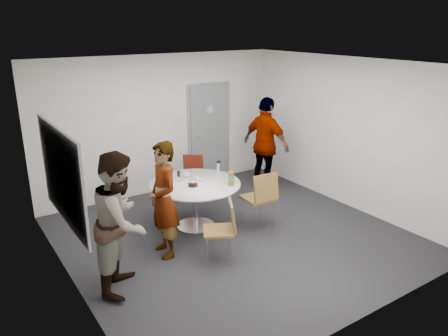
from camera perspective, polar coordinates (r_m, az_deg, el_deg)
floor at (r=7.07m, az=1.25°, el=-8.89°), size 5.00×5.00×0.00m
ceiling at (r=6.31m, az=1.42°, el=13.46°), size 5.00×5.00×0.00m
wall_back at (r=8.66m, az=-8.26°, el=5.60°), size 5.00×0.00×5.00m
wall_left at (r=5.59m, az=-20.18°, el=-2.61°), size 0.00×5.00×5.00m
wall_right at (r=8.21m, az=15.80°, el=4.39°), size 0.00×5.00×5.00m
wall_front at (r=4.86m, az=18.59°, el=-5.56°), size 5.00×0.00×5.00m
door at (r=9.23m, az=-1.96°, el=4.52°), size 1.02×0.17×2.12m
whiteboard at (r=5.75m, az=-20.41°, el=-0.99°), size 0.04×1.90×1.25m
table at (r=7.15m, az=-3.61°, el=-2.78°), size 1.48×1.48×1.07m
chair_near_left at (r=6.20m, az=0.09°, el=-7.44°), size 0.60×0.58×0.89m
chair_near_right at (r=7.12m, az=4.93°, el=-3.46°), size 0.50×0.54×0.98m
chair_far at (r=8.40m, az=-4.11°, el=-0.56°), size 0.58×0.59×0.85m
person_main at (r=6.27m, az=-7.90°, el=-4.17°), size 0.45×0.65×1.71m
person_left at (r=5.59m, az=-13.33°, el=-6.85°), size 1.07×1.12×1.81m
person_right at (r=8.74m, az=5.49°, el=3.09°), size 0.66×1.17×1.89m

